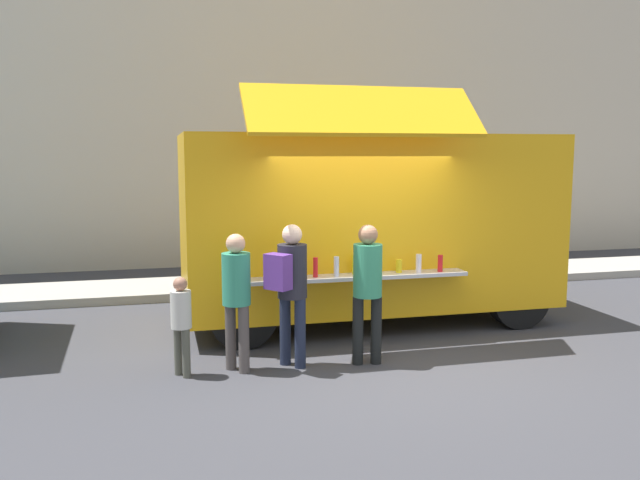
# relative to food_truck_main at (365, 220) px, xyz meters

# --- Properties ---
(ground_plane) EXTENTS (60.00, 60.00, 0.00)m
(ground_plane) POSITION_rel_food_truck_main_xyz_m (-0.43, -1.98, -1.54)
(ground_plane) COLOR #38383D
(curb_strip) EXTENTS (28.00, 1.60, 0.15)m
(curb_strip) POSITION_rel_food_truck_main_xyz_m (-4.01, 2.62, -1.46)
(curb_strip) COLOR #9E998E
(curb_strip) RESTS_ON ground
(building_behind) EXTENTS (32.00, 2.40, 9.74)m
(building_behind) POSITION_rel_food_truck_main_xyz_m (-3.01, 6.52, 3.34)
(building_behind) COLOR beige
(building_behind) RESTS_ON ground
(food_truck_main) EXTENTS (5.44, 3.21, 3.40)m
(food_truck_main) POSITION_rel_food_truck_main_xyz_m (0.00, 0.00, 0.00)
(food_truck_main) COLOR #EBA513
(food_truck_main) RESTS_ON ground
(trash_bin) EXTENTS (0.60, 0.60, 0.87)m
(trash_bin) POSITION_rel_food_truck_main_xyz_m (3.67, 2.32, -1.10)
(trash_bin) COLOR #2F5B37
(trash_bin) RESTS_ON ground
(customer_front_ordering) EXTENTS (0.36, 0.35, 1.70)m
(customer_front_ordering) POSITION_rel_food_truck_main_xyz_m (-0.65, -2.10, -0.52)
(customer_front_ordering) COLOR black
(customer_front_ordering) RESTS_ON ground
(customer_mid_with_backpack) EXTENTS (0.54, 0.52, 1.71)m
(customer_mid_with_backpack) POSITION_rel_food_truck_main_xyz_m (-1.57, -1.99, -0.49)
(customer_mid_with_backpack) COLOR #1D2338
(customer_mid_with_backpack) RESTS_ON ground
(customer_rear_waiting) EXTENTS (0.33, 0.33, 1.62)m
(customer_rear_waiting) POSITION_rel_food_truck_main_xyz_m (-2.20, -1.98, -0.56)
(customer_rear_waiting) COLOR #4C4441
(customer_rear_waiting) RESTS_ON ground
(child_near_queue) EXTENTS (0.24, 0.24, 1.16)m
(child_near_queue) POSITION_rel_food_truck_main_xyz_m (-2.84, -2.00, -0.84)
(child_near_queue) COLOR #4A4B3F
(child_near_queue) RESTS_ON ground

